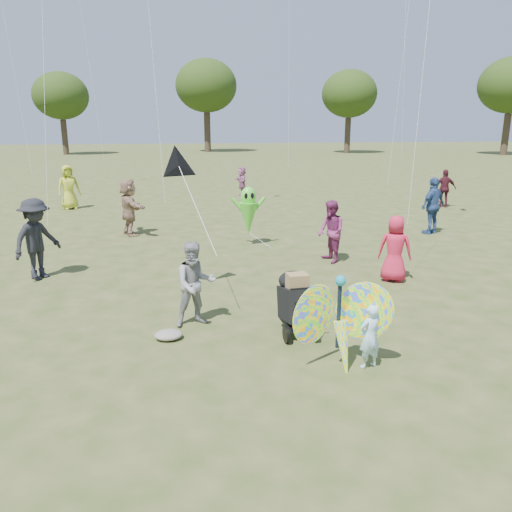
{
  "coord_description": "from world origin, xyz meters",
  "views": [
    {
      "loc": [
        -1.56,
        -7.43,
        3.53
      ],
      "look_at": [
        -0.2,
        1.5,
        1.1
      ],
      "focal_mm": 35.0,
      "sensor_mm": 36.0,
      "label": 1
    }
  ],
  "objects": [
    {
      "name": "delta_kite_rig",
      "position": [
        -1.57,
        2.71,
        2.69
      ],
      "size": [
        1.06,
        1.94,
        1.87
      ],
      "color": "black",
      "rests_on": "ground"
    },
    {
      "name": "crowd_h",
      "position": [
        9.57,
        12.3,
        0.8
      ],
      "size": [
        1.0,
        0.55,
        1.6
      ],
      "primitive_type": "imported",
      "rotation": [
        0.0,
        0.0,
        2.96
      ],
      "color": "#471722",
      "rests_on": "ground"
    },
    {
      "name": "crowd_b",
      "position": [
        -4.86,
        4.32,
        0.94
      ],
      "size": [
        1.27,
        1.39,
        1.88
      ],
      "primitive_type": "imported",
      "rotation": [
        0.0,
        0.0,
        0.95
      ],
      "color": "black",
      "rests_on": "ground"
    },
    {
      "name": "jogging_stroller",
      "position": [
        0.31,
        0.39,
        0.61
      ],
      "size": [
        0.55,
        1.07,
        1.09
      ],
      "rotation": [
        0.0,
        0.0,
        0.07
      ],
      "color": "black",
      "rests_on": "ground"
    },
    {
      "name": "adult_man",
      "position": [
        -1.36,
        1.0,
        0.77
      ],
      "size": [
        0.86,
        0.74,
        1.53
      ],
      "primitive_type": "imported",
      "rotation": [
        0.0,
        0.0,
        0.23
      ],
      "color": "gray",
      "rests_on": "ground"
    },
    {
      "name": "crowd_e",
      "position": [
        2.23,
        4.67,
        0.81
      ],
      "size": [
        0.72,
        0.87,
        1.61
      ],
      "primitive_type": "imported",
      "rotation": [
        0.0,
        0.0,
        4.87
      ],
      "color": "#7E2A5F",
      "rests_on": "ground"
    },
    {
      "name": "alien_kite",
      "position": [
        0.38,
        6.78,
        0.97
      ],
      "size": [
        1.12,
        0.69,
        1.74
      ],
      "color": "#53D732",
      "rests_on": "ground"
    },
    {
      "name": "crowd_a",
      "position": [
        3.2,
        2.9,
        0.76
      ],
      "size": [
        0.88,
        0.77,
        1.52
      ],
      "primitive_type": "imported",
      "rotation": [
        0.0,
        0.0,
        2.68
      ],
      "color": "#C61F3E",
      "rests_on": "ground"
    },
    {
      "name": "crowd_g",
      "position": [
        -6.14,
        14.23,
        0.91
      ],
      "size": [
        1.05,
        0.89,
        1.83
      ],
      "primitive_type": "imported",
      "rotation": [
        0.0,
        0.0,
        0.41
      ],
      "color": "gold",
      "rests_on": "ground"
    },
    {
      "name": "butterfly_kite",
      "position": [
        0.68,
        -0.95,
        0.69
      ],
      "size": [
        1.74,
        0.75,
        1.62
      ],
      "color": "orange",
      "rests_on": "ground"
    },
    {
      "name": "grey_bag",
      "position": [
        -1.85,
        0.44,
        0.08
      ],
      "size": [
        0.47,
        0.39,
        0.15
      ],
      "primitive_type": "ellipsoid",
      "color": "gray",
      "rests_on": "ground"
    },
    {
      "name": "tree_line",
      "position": [
        3.67,
        44.99,
        6.86
      ],
      "size": [
        91.78,
        33.6,
        10.79
      ],
      "color": "#3A2D21",
      "rests_on": "ground"
    },
    {
      "name": "ground",
      "position": [
        0.0,
        0.0,
        0.0
      ],
      "size": [
        160.0,
        160.0,
        0.0
      ],
      "primitive_type": "plane",
      "color": "#51592B",
      "rests_on": "ground"
    },
    {
      "name": "crowd_d",
      "position": [
        -3.2,
        8.75,
        0.91
      ],
      "size": [
        1.14,
        1.76,
        1.82
      ],
      "primitive_type": "imported",
      "rotation": [
        0.0,
        0.0,
        1.97
      ],
      "color": "#9E7961",
      "rests_on": "ground"
    },
    {
      "name": "child_girl",
      "position": [
        1.11,
        -1.01,
        0.49
      ],
      "size": [
        0.41,
        0.32,
        0.98
      ],
      "primitive_type": "imported",
      "rotation": [
        0.0,
        0.0,
        3.41
      ],
      "color": "#B2E2FC",
      "rests_on": "ground"
    },
    {
      "name": "crowd_j",
      "position": [
        1.46,
        16.99,
        0.71
      ],
      "size": [
        0.53,
        1.35,
        1.43
      ],
      "primitive_type": "imported",
      "rotation": [
        0.0,
        0.0,
        4.79
      ],
      "color": "#9F5A84",
      "rests_on": "ground"
    },
    {
      "name": "crowd_c",
      "position": [
        6.5,
        7.48,
        0.92
      ],
      "size": [
        1.16,
        0.9,
        1.84
      ],
      "primitive_type": "imported",
      "rotation": [
        0.0,
        0.0,
        3.63
      ],
      "color": "#2E4A7F",
      "rests_on": "ground"
    }
  ]
}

